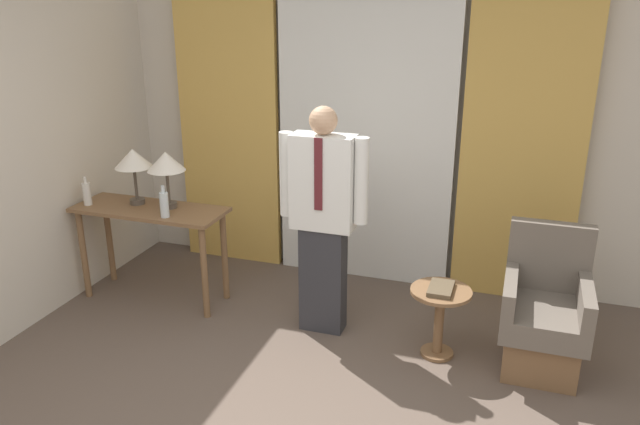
# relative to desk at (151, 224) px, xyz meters

# --- Properties ---
(wall_back) EXTENTS (10.00, 0.06, 2.70)m
(wall_back) POSITION_rel_desk_xyz_m (1.48, 1.07, 0.71)
(wall_back) COLOR beige
(wall_back) RESTS_ON ground_plane
(curtain_sheer_center) EXTENTS (1.47, 0.06, 2.58)m
(curtain_sheer_center) POSITION_rel_desk_xyz_m (1.48, 0.94, 0.65)
(curtain_sheer_center) COLOR white
(curtain_sheer_center) RESTS_ON ground_plane
(curtain_drape_left) EXTENTS (0.92, 0.06, 2.58)m
(curtain_drape_left) POSITION_rel_desk_xyz_m (0.25, 0.94, 0.65)
(curtain_drape_left) COLOR gold
(curtain_drape_left) RESTS_ON ground_plane
(curtain_drape_right) EXTENTS (0.92, 0.06, 2.58)m
(curtain_drape_right) POSITION_rel_desk_xyz_m (2.72, 0.94, 0.65)
(curtain_drape_right) COLOR gold
(curtain_drape_right) RESTS_ON ground_plane
(desk) EXTENTS (1.21, 0.45, 0.77)m
(desk) POSITION_rel_desk_xyz_m (0.00, 0.00, 0.00)
(desk) COLOR brown
(desk) RESTS_ON ground_plane
(table_lamp_left) EXTENTS (0.29, 0.29, 0.45)m
(table_lamp_left) POSITION_rel_desk_xyz_m (-0.15, 0.06, 0.49)
(table_lamp_left) COLOR #4C4238
(table_lamp_left) RESTS_ON desk
(table_lamp_right) EXTENTS (0.29, 0.29, 0.45)m
(table_lamp_right) POSITION_rel_desk_xyz_m (0.15, 0.06, 0.49)
(table_lamp_right) COLOR #4C4238
(table_lamp_right) RESTS_ON desk
(bottle_near_edge) EXTENTS (0.07, 0.07, 0.25)m
(bottle_near_edge) POSITION_rel_desk_xyz_m (0.23, -0.14, 0.24)
(bottle_near_edge) COLOR silver
(bottle_near_edge) RESTS_ON desk
(bottle_by_lamp) EXTENTS (0.06, 0.06, 0.23)m
(bottle_by_lamp) POSITION_rel_desk_xyz_m (-0.50, -0.09, 0.23)
(bottle_by_lamp) COLOR silver
(bottle_by_lamp) RESTS_ON desk
(person) EXTENTS (0.64, 0.21, 1.66)m
(person) POSITION_rel_desk_xyz_m (1.44, -0.04, 0.26)
(person) COLOR #2D2D33
(person) RESTS_ON ground_plane
(armchair) EXTENTS (0.54, 0.64, 0.93)m
(armchair) POSITION_rel_desk_xyz_m (2.97, -0.04, -0.29)
(armchair) COLOR brown
(armchair) RESTS_ON ground_plane
(side_table) EXTENTS (0.41, 0.41, 0.49)m
(side_table) POSITION_rel_desk_xyz_m (2.30, -0.14, -0.30)
(side_table) COLOR brown
(side_table) RESTS_ON ground_plane
(book) EXTENTS (0.16, 0.25, 0.03)m
(book) POSITION_rel_desk_xyz_m (2.30, -0.15, -0.13)
(book) COLOR brown
(book) RESTS_ON side_table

